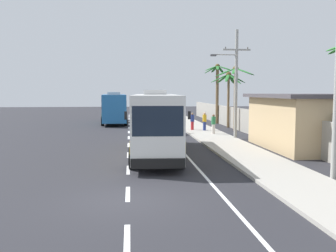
{
  "coord_description": "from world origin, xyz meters",
  "views": [
    {
      "loc": [
        0.1,
        -12.45,
        3.71
      ],
      "look_at": [
        2.34,
        8.94,
        1.7
      ],
      "focal_mm": 39.2,
      "sensor_mm": 36.0,
      "label": 1
    }
  ],
  "objects_px": {
    "palm_fourth": "(217,82)",
    "pedestrian_far_walk": "(205,121)",
    "palm_nearest": "(229,85)",
    "coach_bus_foreground": "(155,121)",
    "utility_pole_mid": "(235,81)",
    "coach_bus_far_lane": "(114,107)",
    "pedestrian_midwalk": "(213,124)",
    "motorcycle_beside_bus": "(178,127)",
    "palm_farthest": "(235,82)",
    "pedestrian_near_kerb": "(192,121)"
  },
  "relations": [
    {
      "from": "palm_fourth",
      "to": "pedestrian_far_walk",
      "type": "bearing_deg",
      "value": -110.52
    },
    {
      "from": "palm_nearest",
      "to": "palm_fourth",
      "type": "xyz_separation_m",
      "value": [
        0.0,
        4.92,
        0.4
      ]
    },
    {
      "from": "coach_bus_foreground",
      "to": "utility_pole_mid",
      "type": "bearing_deg",
      "value": 44.02
    },
    {
      "from": "coach_bus_far_lane",
      "to": "pedestrian_midwalk",
      "type": "distance_m",
      "value": 15.81
    },
    {
      "from": "motorcycle_beside_bus",
      "to": "utility_pole_mid",
      "type": "relative_size",
      "value": 0.23
    },
    {
      "from": "motorcycle_beside_bus",
      "to": "palm_farthest",
      "type": "bearing_deg",
      "value": 24.14
    },
    {
      "from": "coach_bus_foreground",
      "to": "motorcycle_beside_bus",
      "type": "relative_size",
      "value": 5.86
    },
    {
      "from": "palm_nearest",
      "to": "palm_fourth",
      "type": "relative_size",
      "value": 0.83
    },
    {
      "from": "palm_farthest",
      "to": "pedestrian_near_kerb",
      "type": "bearing_deg",
      "value": -179.57
    },
    {
      "from": "motorcycle_beside_bus",
      "to": "pedestrian_midwalk",
      "type": "height_order",
      "value": "pedestrian_midwalk"
    },
    {
      "from": "utility_pole_mid",
      "to": "palm_nearest",
      "type": "bearing_deg",
      "value": 77.63
    },
    {
      "from": "palm_nearest",
      "to": "coach_bus_far_lane",
      "type": "bearing_deg",
      "value": 152.42
    },
    {
      "from": "coach_bus_foreground",
      "to": "palm_farthest",
      "type": "height_order",
      "value": "palm_farthest"
    },
    {
      "from": "motorcycle_beside_bus",
      "to": "pedestrian_midwalk",
      "type": "xyz_separation_m",
      "value": [
        2.93,
        -0.88,
        0.34
      ]
    },
    {
      "from": "pedestrian_near_kerb",
      "to": "palm_farthest",
      "type": "height_order",
      "value": "palm_farthest"
    },
    {
      "from": "pedestrian_far_walk",
      "to": "palm_fourth",
      "type": "relative_size",
      "value": 0.24
    },
    {
      "from": "pedestrian_near_kerb",
      "to": "palm_fourth",
      "type": "height_order",
      "value": "palm_fourth"
    },
    {
      "from": "palm_farthest",
      "to": "motorcycle_beside_bus",
      "type": "bearing_deg",
      "value": -155.86
    },
    {
      "from": "coach_bus_foreground",
      "to": "pedestrian_near_kerb",
      "type": "relative_size",
      "value": 7.18
    },
    {
      "from": "pedestrian_near_kerb",
      "to": "utility_pole_mid",
      "type": "bearing_deg",
      "value": 47.66
    },
    {
      "from": "coach_bus_foreground",
      "to": "palm_nearest",
      "type": "distance_m",
      "value": 18.23
    },
    {
      "from": "pedestrian_midwalk",
      "to": "pedestrian_far_walk",
      "type": "bearing_deg",
      "value": -173.64
    },
    {
      "from": "pedestrian_near_kerb",
      "to": "coach_bus_foreground",
      "type": "bearing_deg",
      "value": 8.12
    },
    {
      "from": "utility_pole_mid",
      "to": "palm_farthest",
      "type": "relative_size",
      "value": 1.37
    },
    {
      "from": "pedestrian_near_kerb",
      "to": "pedestrian_far_walk",
      "type": "height_order",
      "value": "pedestrian_far_walk"
    },
    {
      "from": "pedestrian_midwalk",
      "to": "utility_pole_mid",
      "type": "distance_m",
      "value": 4.55
    },
    {
      "from": "palm_nearest",
      "to": "pedestrian_near_kerb",
      "type": "bearing_deg",
      "value": -143.16
    },
    {
      "from": "coach_bus_far_lane",
      "to": "pedestrian_far_walk",
      "type": "relative_size",
      "value": 6.34
    },
    {
      "from": "motorcycle_beside_bus",
      "to": "utility_pole_mid",
      "type": "distance_m",
      "value": 6.59
    },
    {
      "from": "motorcycle_beside_bus",
      "to": "utility_pole_mid",
      "type": "height_order",
      "value": "utility_pole_mid"
    },
    {
      "from": "pedestrian_near_kerb",
      "to": "palm_farthest",
      "type": "xyz_separation_m",
      "value": [
        4.09,
        0.03,
        3.69
      ]
    },
    {
      "from": "utility_pole_mid",
      "to": "coach_bus_foreground",
      "type": "bearing_deg",
      "value": -135.98
    },
    {
      "from": "palm_fourth",
      "to": "palm_farthest",
      "type": "height_order",
      "value": "palm_fourth"
    },
    {
      "from": "pedestrian_far_walk",
      "to": "palm_farthest",
      "type": "height_order",
      "value": "palm_farthest"
    },
    {
      "from": "coach_bus_far_lane",
      "to": "palm_fourth",
      "type": "height_order",
      "value": "palm_fourth"
    },
    {
      "from": "coach_bus_far_lane",
      "to": "motorcycle_beside_bus",
      "type": "distance_m",
      "value": 13.59
    },
    {
      "from": "pedestrian_near_kerb",
      "to": "pedestrian_far_walk",
      "type": "relative_size",
      "value": 0.95
    },
    {
      "from": "coach_bus_far_lane",
      "to": "pedestrian_far_walk",
      "type": "height_order",
      "value": "coach_bus_far_lane"
    },
    {
      "from": "coach_bus_foreground",
      "to": "pedestrian_near_kerb",
      "type": "height_order",
      "value": "coach_bus_foreground"
    },
    {
      "from": "pedestrian_far_walk",
      "to": "utility_pole_mid",
      "type": "distance_m",
      "value": 6.62
    },
    {
      "from": "utility_pole_mid",
      "to": "palm_farthest",
      "type": "bearing_deg",
      "value": 73.65
    },
    {
      "from": "pedestrian_far_walk",
      "to": "utility_pole_mid",
      "type": "xyz_separation_m",
      "value": [
        1.25,
        -5.48,
        3.5
      ]
    },
    {
      "from": "coach_bus_foreground",
      "to": "palm_nearest",
      "type": "height_order",
      "value": "palm_nearest"
    },
    {
      "from": "palm_fourth",
      "to": "pedestrian_midwalk",
      "type": "bearing_deg",
      "value": -104.99
    },
    {
      "from": "motorcycle_beside_bus",
      "to": "palm_fourth",
      "type": "bearing_deg",
      "value": 60.65
    },
    {
      "from": "palm_fourth",
      "to": "utility_pole_mid",
      "type": "bearing_deg",
      "value": -98.2
    },
    {
      "from": "coach_bus_far_lane",
      "to": "coach_bus_foreground",
      "type": "bearing_deg",
      "value": -81.4
    },
    {
      "from": "coach_bus_foreground",
      "to": "coach_bus_far_lane",
      "type": "bearing_deg",
      "value": 98.6
    },
    {
      "from": "coach_bus_foreground",
      "to": "utility_pole_mid",
      "type": "distance_m",
      "value": 9.59
    },
    {
      "from": "coach_bus_foreground",
      "to": "pedestrian_far_walk",
      "type": "bearing_deg",
      "value": 65.58
    }
  ]
}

